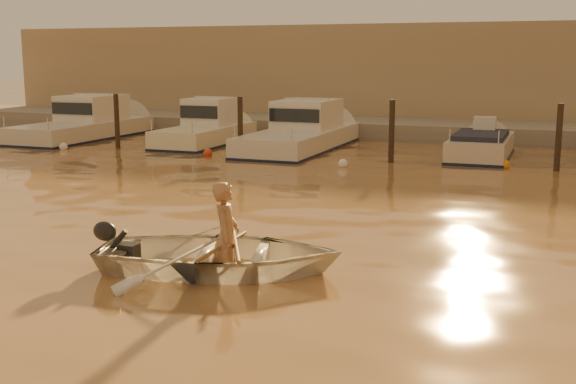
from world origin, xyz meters
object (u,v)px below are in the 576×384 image
at_px(person, 226,237).
at_px(moored_boat_1, 205,128).
at_px(moored_boat_2, 301,132).
at_px(waterfront_building, 458,76).
at_px(moored_boat_3, 481,151).
at_px(moored_boat_0, 83,123).
at_px(dinghy, 220,254).

distance_m(person, moored_boat_1, 16.95).
height_order(moored_boat_2, waterfront_building, waterfront_building).
distance_m(moored_boat_2, moored_boat_3, 6.47).
bearing_deg(person, moored_boat_3, -23.93).
distance_m(moored_boat_1, moored_boat_2, 3.92).
relative_size(moored_boat_0, waterfront_building, 0.17).
bearing_deg(waterfront_building, person, -89.86).
height_order(dinghy, moored_boat_1, moored_boat_1).
bearing_deg(moored_boat_2, moored_boat_1, 180.00).
bearing_deg(moored_boat_1, waterfront_building, 53.97).
xyz_separation_m(moored_boat_0, waterfront_building, (13.66, 11.00, 1.77)).
bearing_deg(waterfront_building, moored_boat_0, -141.15).
bearing_deg(waterfront_building, moored_boat_1, -126.03).
distance_m(moored_boat_0, moored_boat_1, 5.66).
relative_size(moored_boat_2, waterfront_building, 0.18).
relative_size(dinghy, moored_boat_0, 0.49).
height_order(dinghy, moored_boat_2, moored_boat_2).
xyz_separation_m(person, moored_boat_0, (-13.72, 14.90, 0.06)).
relative_size(moored_boat_0, moored_boat_3, 1.47).
bearing_deg(moored_boat_3, waterfront_building, 102.15).
height_order(dinghy, moored_boat_0, moored_boat_0).
xyz_separation_m(dinghy, moored_boat_2, (-4.05, 14.93, 0.35)).
relative_size(dinghy, waterfront_building, 0.08).
relative_size(moored_boat_0, moored_boat_2, 0.96).
relative_size(person, moored_boat_3, 0.32).
height_order(dinghy, person, person).
bearing_deg(dinghy, moored_boat_1, 12.95).
xyz_separation_m(moored_boat_3, waterfront_building, (-2.37, 11.00, 2.17)).
bearing_deg(dinghy, moored_boat_3, -24.28).
relative_size(person, moored_boat_2, 0.21).
bearing_deg(moored_boat_2, dinghy, -74.81).
distance_m(moored_boat_2, waterfront_building, 11.87).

